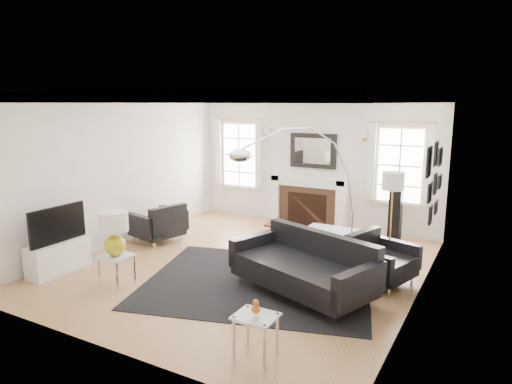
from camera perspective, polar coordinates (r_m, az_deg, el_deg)
The scene contains 25 objects.
floor at distance 7.74m, azimuth -1.48°, elevation -9.14°, with size 6.00×6.00×0.00m, color #A37844.
back_wall at distance 10.04m, azimuth 7.20°, elevation 3.74°, with size 5.50×0.04×2.80m, color white.
front_wall at distance 5.08m, azimuth -19.00°, elevation -4.14°, with size 5.50×0.04×2.80m, color white.
left_wall at distance 9.06m, azimuth -16.72°, elevation 2.55°, with size 0.04×6.00×2.80m, color white.
right_wall at distance 6.45m, azimuth 20.04°, elevation -1.02°, with size 0.04×6.00×2.80m, color white.
ceiling at distance 7.25m, azimuth -1.59°, elevation 12.07°, with size 5.50×6.00×0.02m, color white.
crown_molding at distance 7.25m, azimuth -1.59°, elevation 11.60°, with size 5.50×6.00×0.12m, color white.
fireplace at distance 9.99m, azimuth 6.63°, elevation -1.27°, with size 1.70×0.69×1.11m.
mantel_mirror at distance 9.97m, azimuth 7.13°, elevation 5.14°, with size 1.05×0.07×0.75m.
window_left at distance 10.80m, azimuth -2.08°, elevation 4.66°, with size 1.24×0.15×1.62m.
window_right at distance 9.46m, azimuth 17.56°, elevation 3.21°, with size 1.24×0.15×1.62m.
gallery_wall at distance 7.69m, azimuth 21.42°, elevation 1.78°, with size 0.04×1.73×1.29m.
tv_unit at distance 7.99m, azimuth -23.47°, elevation -6.95°, with size 0.35×1.00×1.09m.
area_rug at distance 7.06m, azimuth 0.24°, elevation -11.14°, with size 3.32×2.77×0.01m, color black.
sofa at distance 6.60m, azimuth 6.17°, elevation -9.37°, with size 2.32×1.61×0.69m.
armchair_left at distance 9.08m, azimuth -12.02°, elevation -3.98°, with size 1.01×1.09×0.63m.
armchair_right at distance 7.18m, azimuth 15.09°, elevation -8.27°, with size 1.05×1.12×0.62m.
coffee_table at distance 8.18m, azimuth 9.08°, elevation -5.21°, with size 0.97×0.97×0.43m.
side_table_left at distance 7.08m, azimuth -17.08°, elevation -8.37°, with size 0.43×0.43×0.48m.
nesting_table at distance 5.01m, azimuth -0.02°, elevation -16.30°, with size 0.44×0.37×0.49m.
gourd_lamp at distance 6.94m, azimuth -17.31°, elevation -4.63°, with size 0.41×0.41×0.66m.
orange_vase at distance 4.92m, azimuth -0.02°, elevation -14.23°, with size 0.10×0.10×0.16m.
arc_floor_lamp at distance 7.16m, azimuth 5.32°, elevation -0.05°, with size 1.70×1.57×2.40m.
stick_floor_lamp at distance 7.27m, azimuth 16.73°, elevation 0.67°, with size 0.33×0.33×1.64m.
speaker_tower at distance 9.29m, azimuth 17.02°, elevation -2.50°, with size 0.23×0.23×1.13m, color black.
Camera 1 is at (3.68, -6.25, 2.69)m, focal length 32.00 mm.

